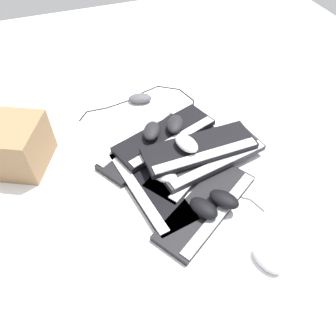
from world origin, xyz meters
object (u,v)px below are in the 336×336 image
object	(u,v)px
mouse_0	(204,208)
cardboard_box	(16,145)
keyboard_0	(192,161)
keyboard_2	(150,186)
keyboard_4	(165,136)
mouse_5	(140,98)
keyboard_5	(210,157)
keyboard_1	(145,145)
keyboard_6	(200,149)
mouse_4	(152,131)
mouse_3	(175,124)
mouse_1	(267,260)
mouse_2	(224,199)
keyboard_3	(207,207)
mouse_6	(187,143)
mouse_7	(164,175)

from	to	relation	value
mouse_0	cardboard_box	xyz separation A→B (m)	(-0.57, 0.48, 0.05)
keyboard_0	keyboard_2	bearing A→B (deg)	-162.29
keyboard_4	mouse_5	size ratio (longest dim) A/B	4.23
keyboard_2	keyboard_4	distance (m)	0.25
keyboard_5	mouse_5	size ratio (longest dim) A/B	4.18
keyboard_0	keyboard_2	world-z (taller)	same
keyboard_1	keyboard_6	xyz separation A→B (m)	(0.18, -0.15, 0.06)
keyboard_4	mouse_5	world-z (taller)	keyboard_4
keyboard_4	keyboard_5	world-z (taller)	same
mouse_4	mouse_5	size ratio (longest dim) A/B	1.00
keyboard_6	mouse_0	xyz separation A→B (m)	(-0.09, -0.24, -0.02)
keyboard_1	mouse_3	distance (m)	0.15
keyboard_6	mouse_4	world-z (taller)	mouse_4
keyboard_2	mouse_1	bearing A→B (deg)	-58.15
keyboard_0	mouse_0	bearing A→B (deg)	-104.06
mouse_1	mouse_3	world-z (taller)	mouse_3
mouse_2	cardboard_box	world-z (taller)	cardboard_box
keyboard_5	mouse_3	xyz separation A→B (m)	(-0.08, 0.19, 0.04)
mouse_5	keyboard_3	bearing A→B (deg)	-71.55
keyboard_1	mouse_5	size ratio (longest dim) A/B	4.13
keyboard_4	mouse_6	world-z (taller)	mouse_6
mouse_2	keyboard_0	bearing A→B (deg)	-31.75
keyboard_5	mouse_4	bearing A→B (deg)	134.12
keyboard_2	mouse_2	bearing A→B (deg)	-38.33
mouse_6	keyboard_2	bearing A→B (deg)	-83.98
keyboard_3	keyboard_5	world-z (taller)	keyboard_5
keyboard_0	keyboard_6	xyz separation A→B (m)	(0.03, 0.00, 0.06)
mouse_0	mouse_4	distance (m)	0.40
mouse_2	keyboard_1	bearing A→B (deg)	-13.49
mouse_1	mouse_6	size ratio (longest dim) A/B	1.00
keyboard_4	cardboard_box	world-z (taller)	cardboard_box
keyboard_4	mouse_0	world-z (taller)	mouse_0
keyboard_2	mouse_5	bearing A→B (deg)	76.87
mouse_3	cardboard_box	distance (m)	0.62
keyboard_3	mouse_1	world-z (taller)	mouse_1
keyboard_5	mouse_1	distance (m)	0.44
keyboard_3	mouse_4	size ratio (longest dim) A/B	4.12
cardboard_box	mouse_6	bearing A→B (deg)	-20.37
keyboard_0	cardboard_box	bearing A→B (deg)	159.43
keyboard_3	keyboard_4	size ratio (longest dim) A/B	0.97
keyboard_2	mouse_5	distance (m)	0.53
mouse_1	mouse_0	bearing A→B (deg)	10.23
keyboard_4	keyboard_6	distance (m)	0.17
keyboard_3	mouse_0	distance (m)	0.05
keyboard_1	mouse_4	bearing A→B (deg)	6.31
mouse_6	mouse_7	distance (m)	0.15
mouse_2	mouse_5	bearing A→B (deg)	-28.78
mouse_3	mouse_1	bearing A→B (deg)	-145.36
mouse_4	keyboard_2	bearing A→B (deg)	6.92
mouse_1	mouse_5	size ratio (longest dim) A/B	1.00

